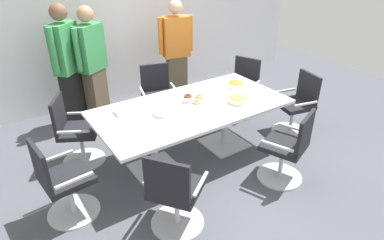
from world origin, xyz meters
name	(u,v)px	position (x,y,z in m)	size (l,w,h in m)	color
ground_plane	(192,156)	(0.00, 0.00, -0.01)	(10.00, 10.00, 0.01)	#4C4F56
back_wall	(113,19)	(0.00, 2.40, 1.40)	(8.00, 0.10, 2.80)	white
conference_table	(192,115)	(0.00, 0.00, 0.63)	(2.40, 1.20, 0.75)	white
office_chair_0	(241,90)	(1.39, 0.63, 0.41)	(0.70, 0.70, 0.91)	silver
office_chair_1	(158,98)	(0.10, 1.10, 0.41)	(0.66, 0.66, 0.91)	silver
office_chair_2	(76,134)	(-1.28, 0.72, 0.41)	(0.73, 0.73, 0.91)	silver
office_chair_3	(62,184)	(-1.68, -0.18, 0.41)	(0.59, 0.59, 0.91)	silver
office_chair_4	(174,196)	(-0.84, -0.95, 0.41)	(0.75, 0.75, 0.91)	silver
office_chair_5	(288,151)	(0.66, -1.02, 0.41)	(0.70, 0.70, 0.91)	silver
office_chair_6	(296,107)	(1.64, -0.30, 0.41)	(0.64, 0.64, 0.91)	silver
person_standing_0	(68,66)	(-1.00, 1.71, 0.97)	(0.50, 0.48, 1.84)	black
person_standing_1	(93,64)	(-0.65, 1.69, 0.93)	(0.56, 0.42, 1.77)	brown
person_standing_2	(176,52)	(0.76, 1.61, 0.91)	(0.61, 0.29, 1.75)	brown
snack_bowl_cookies	(238,99)	(0.53, -0.24, 0.80)	(0.25, 0.25, 0.10)	beige
snack_bowl_pretzels	(236,84)	(0.85, 0.16, 0.79)	(0.26, 0.26, 0.09)	white
donut_platter	(193,99)	(0.09, 0.12, 0.77)	(0.32, 0.32, 0.04)	white
plate_stack	(163,112)	(-0.42, 0.00, 0.78)	(0.22, 0.22, 0.05)	white
napkin_pile	(123,111)	(-0.79, 0.29, 0.78)	(0.19, 0.19, 0.06)	white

